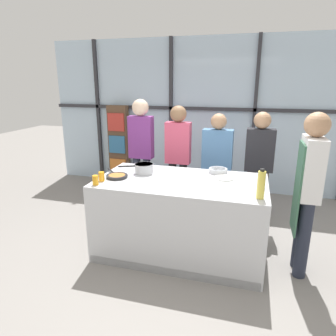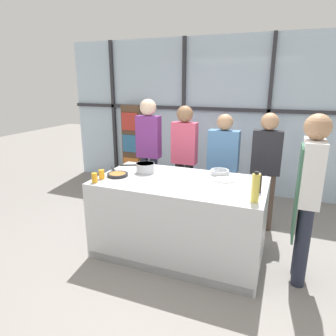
% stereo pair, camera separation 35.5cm
% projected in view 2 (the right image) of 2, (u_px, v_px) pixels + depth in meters
% --- Properties ---
extents(ground_plane, '(18.00, 18.00, 0.00)m').
position_uv_depth(ground_plane, '(179.00, 251.00, 3.70)').
color(ground_plane, gray).
extents(back_window_wall, '(6.40, 0.10, 2.80)m').
position_uv_depth(back_window_wall, '(224.00, 117.00, 5.46)').
color(back_window_wall, silver).
rests_on(back_window_wall, ground_plane).
extents(bookshelf, '(0.40, 0.19, 1.58)m').
position_uv_depth(bookshelf, '(132.00, 144.00, 6.11)').
color(bookshelf, brown).
rests_on(bookshelf, ground_plane).
extents(demo_island, '(1.93, 1.05, 0.93)m').
position_uv_depth(demo_island, '(179.00, 217.00, 3.57)').
color(demo_island, silver).
rests_on(demo_island, ground_plane).
extents(chef, '(0.24, 0.41, 1.74)m').
position_uv_depth(chef, '(308.00, 190.00, 2.91)').
color(chef, '#232838').
rests_on(chef, ground_plane).
extents(spectator_far_left, '(0.37, 0.25, 1.78)m').
position_uv_depth(spectator_far_left, '(149.00, 146.00, 4.62)').
color(spectator_far_left, '#232838').
rests_on(spectator_far_left, ground_plane).
extents(spectator_center_left, '(0.37, 0.24, 1.69)m').
position_uv_depth(spectator_center_left, '(184.00, 153.00, 4.43)').
color(spectator_center_left, black).
rests_on(spectator_center_left, ground_plane).
extents(spectator_center_right, '(0.43, 0.22, 1.60)m').
position_uv_depth(spectator_center_right, '(223.00, 163.00, 4.25)').
color(spectator_center_right, '#47382D').
rests_on(spectator_center_right, ground_plane).
extents(spectator_far_right, '(0.38, 0.23, 1.64)m').
position_uv_depth(spectator_far_right, '(266.00, 164.00, 4.03)').
color(spectator_far_right, '#47382D').
rests_on(spectator_far_right, ground_plane).
extents(frying_pan, '(0.36, 0.37, 0.04)m').
position_uv_depth(frying_pan, '(117.00, 174.00, 3.60)').
color(frying_pan, '#232326').
rests_on(frying_pan, demo_island).
extents(saucepan, '(0.41, 0.25, 0.12)m').
position_uv_depth(saucepan, '(145.00, 168.00, 3.71)').
color(saucepan, silver).
rests_on(saucepan, demo_island).
extents(white_plate, '(0.24, 0.24, 0.01)m').
position_uv_depth(white_plate, '(224.00, 180.00, 3.44)').
color(white_plate, white).
rests_on(white_plate, demo_island).
extents(mixing_bowl, '(0.23, 0.23, 0.06)m').
position_uv_depth(mixing_bowl, '(220.00, 172.00, 3.65)').
color(mixing_bowl, silver).
rests_on(mixing_bowl, demo_island).
extents(oil_bottle, '(0.07, 0.07, 0.30)m').
position_uv_depth(oil_bottle, '(255.00, 188.00, 2.78)').
color(oil_bottle, '#E0CC4C').
rests_on(oil_bottle, demo_island).
extents(pepper_grinder, '(0.05, 0.05, 0.21)m').
position_uv_depth(pepper_grinder, '(259.00, 183.00, 3.04)').
color(pepper_grinder, '#332319').
rests_on(pepper_grinder, demo_island).
extents(juice_glass_near, '(0.07, 0.07, 0.11)m').
position_uv_depth(juice_glass_near, '(95.00, 178.00, 3.35)').
color(juice_glass_near, orange).
rests_on(juice_glass_near, demo_island).
extents(juice_glass_far, '(0.07, 0.07, 0.11)m').
position_uv_depth(juice_glass_far, '(102.00, 174.00, 3.48)').
color(juice_glass_far, orange).
rests_on(juice_glass_far, demo_island).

